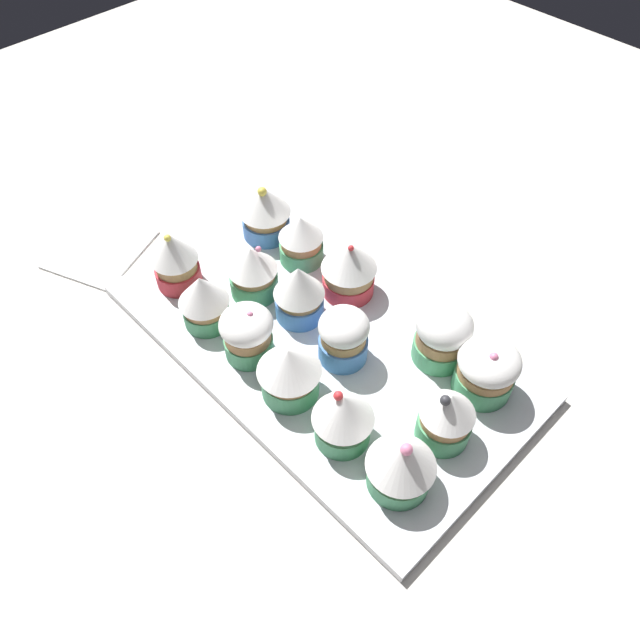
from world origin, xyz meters
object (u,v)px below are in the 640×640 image
Objects in this scene: cupcake_2 at (247,333)px; cupcake_7 at (299,292)px; cupcake_4 at (343,416)px; cupcake_0 at (175,259)px; cupcake_6 at (253,271)px; baking_tray at (320,340)px; cupcake_11 at (301,239)px; cupcake_5 at (401,463)px; cupcake_13 at (442,335)px; cupcake_14 at (487,370)px; napkin at (100,248)px; cupcake_9 at (444,419)px; cupcake_3 at (289,371)px; cupcake_8 at (344,336)px; cupcake_12 at (349,268)px; cupcake_1 at (204,300)px; cupcake_10 at (265,211)px.

cupcake_7 is (-0.19, 7.67, 0.44)cm from cupcake_2.
cupcake_0 is at bearing 178.06° from cupcake_4.
cupcake_6 reaches higher than cupcake_2.
cupcake_4 and cupcake_7 have the same top height.
baking_tray is 13.27cm from cupcake_11.
cupcake_4 is at bearing -34.06° from cupcake_11.
cupcake_4 is (10.47, -7.15, 4.36)cm from baking_tray.
cupcake_5 reaches higher than cupcake_13.
napkin is at bearing -160.23° from cupcake_14.
baking_tray is 6.04cm from cupcake_7.
cupcake_2 is at bearing -118.97° from baking_tray.
cupcake_9 is 49.00cm from napkin.
cupcake_2 is at bearing 178.05° from cupcake_3.
cupcake_3 reaches higher than cupcake_11.
baking_tray is at bearing 61.03° from cupcake_2.
cupcake_3 is 0.98× the size of cupcake_6.
cupcake_12 reaches higher than cupcake_8.
cupcake_5 reaches higher than cupcake_3.
cupcake_1 is 0.99× the size of cupcake_13.
cupcake_2 is 15.53cm from cupcake_11.
cupcake_10 is at bearing 113.97° from cupcake_1.
cupcake_7 reaches higher than cupcake_3.
cupcake_8 is 0.99× the size of cupcake_14.
cupcake_8 is (0.54, 7.22, -0.30)cm from cupcake_3.
cupcake_1 is at bearing -165.68° from cupcake_9.
cupcake_13 is (0.32, 14.56, -0.11)cm from cupcake_4.
cupcake_1 is 0.95× the size of cupcake_9.
cupcake_0 is 1.17× the size of cupcake_2.
cupcake_13 is (14.65, 14.38, 0.26)cm from cupcake_2.
cupcake_14 is at bearing 17.84° from cupcake_7.
cupcake_13 is at bearing 44.48° from cupcake_2.
baking_tray is 13.69cm from cupcake_1.
cupcake_0 is at bearing -93.19° from cupcake_10.
cupcake_11 is (-6.67, 14.02, -0.06)cm from cupcake_2.
napkin is at bearing -176.63° from cupcake_5.
cupcake_12 is at bearing 46.66° from cupcake_6.
cupcake_14 is at bearing 23.86° from baking_tray.
cupcake_4 reaches higher than cupcake_13.
cupcake_9 is (27.56, 0.25, 0.08)cm from cupcake_6.
cupcake_8 is 9.68cm from cupcake_12.
cupcake_14 is (5.78, -0.08, -0.34)cm from cupcake_13.
cupcake_5 reaches higher than cupcake_8.
cupcake_8 is (21.32, 6.20, -0.50)cm from cupcake_0.
cupcake_5 is at bearing 1.44° from cupcake_1.
cupcake_0 is 7.32cm from cupcake_1.
cupcake_0 is at bearing 177.21° from cupcake_3.
cupcake_4 is at bearing -1.94° from cupcake_0.
cupcake_13 is (27.84, 0.41, -0.15)cm from cupcake_10.
cupcake_4 is 19.63cm from cupcake_12.
cupcake_0 is 0.68× the size of napkin.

